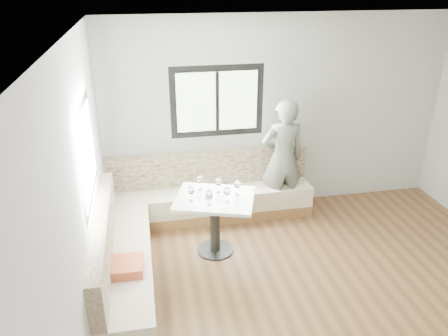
{
  "coord_description": "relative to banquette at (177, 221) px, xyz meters",
  "views": [
    {
      "loc": [
        -1.92,
        -3.26,
        3.27
      ],
      "look_at": [
        -1.0,
        1.47,
        1.11
      ],
      "focal_mm": 35.0,
      "sensor_mm": 36.0,
      "label": 1
    }
  ],
  "objects": [
    {
      "name": "wine_glass_c",
      "position": [
        0.57,
        -0.41,
        0.58
      ],
      "size": [
        0.09,
        0.09,
        0.2
      ],
      "color": "white",
      "rests_on": "table"
    },
    {
      "name": "room",
      "position": [
        1.51,
        -1.55,
        1.08
      ],
      "size": [
        5.01,
        5.01,
        2.81
      ],
      "color": "brown",
      "rests_on": "ground"
    },
    {
      "name": "wine_glass_e",
      "position": [
        0.74,
        -0.25,
        0.58
      ],
      "size": [
        0.09,
        0.09,
        0.2
      ],
      "color": "white",
      "rests_on": "table"
    },
    {
      "name": "wine_glass_b",
      "position": [
        0.36,
        -0.42,
        0.58
      ],
      "size": [
        0.09,
        0.09,
        0.2
      ],
      "color": "white",
      "rests_on": "table"
    },
    {
      "name": "wine_glass_a",
      "position": [
        0.16,
        -0.3,
        0.58
      ],
      "size": [
        0.09,
        0.09,
        0.2
      ],
      "color": "white",
      "rests_on": "table"
    },
    {
      "name": "banquette",
      "position": [
        0.0,
        0.0,
        0.0
      ],
      "size": [
        2.9,
        2.8,
        0.95
      ],
      "color": "brown",
      "rests_on": "ground"
    },
    {
      "name": "table",
      "position": [
        0.45,
        -0.26,
        0.25
      ],
      "size": [
        1.12,
        0.99,
        0.77
      ],
      "rotation": [
        0.0,
        0.0,
        -0.32
      ],
      "color": "black",
      "rests_on": "ground"
    },
    {
      "name": "person",
      "position": [
        1.57,
        0.55,
        0.53
      ],
      "size": [
        0.65,
        0.44,
        1.72
      ],
      "primitive_type": "imported",
      "rotation": [
        0.0,
        0.0,
        3.19
      ],
      "color": "slate",
      "rests_on": "ground"
    },
    {
      "name": "olive_ramekin",
      "position": [
        0.38,
        -0.25,
        0.46
      ],
      "size": [
        0.09,
        0.09,
        0.03
      ],
      "color": "white",
      "rests_on": "table"
    },
    {
      "name": "wine_glass_d",
      "position": [
        0.52,
        -0.13,
        0.58
      ],
      "size": [
        0.09,
        0.09,
        0.2
      ],
      "color": "white",
      "rests_on": "table"
    },
    {
      "name": "wine_glass_f",
      "position": [
        0.3,
        -0.03,
        0.58
      ],
      "size": [
        0.09,
        0.09,
        0.2
      ],
      "color": "white",
      "rests_on": "table"
    }
  ]
}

